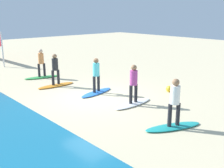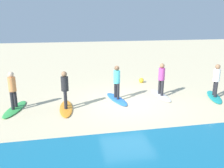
% 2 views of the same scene
% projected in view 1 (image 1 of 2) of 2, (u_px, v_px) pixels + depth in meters
% --- Properties ---
extents(ground_plane, '(60.00, 60.00, 0.00)m').
position_uv_depth(ground_plane, '(94.00, 97.00, 12.68)').
color(ground_plane, beige).
extents(surfboard_teal, '(1.29, 2.16, 0.09)m').
position_uv_depth(surfboard_teal, '(173.00, 127.00, 9.31)').
color(surfboard_teal, teal).
rests_on(surfboard_teal, ground).
extents(surfer_teal, '(0.32, 0.44, 1.64)m').
position_uv_depth(surfer_teal, '(175.00, 99.00, 9.06)').
color(surfer_teal, '#232328').
rests_on(surfer_teal, surfboard_teal).
extents(surfboard_white, '(0.66, 2.12, 0.09)m').
position_uv_depth(surfboard_white, '(133.00, 104.00, 11.67)').
color(surfboard_white, white).
rests_on(surfboard_white, ground).
extents(surfer_white, '(0.32, 0.46, 1.64)m').
position_uv_depth(surfer_white, '(134.00, 81.00, 11.41)').
color(surfer_white, '#232328').
rests_on(surfer_white, surfboard_white).
extents(surfboard_blue, '(0.98, 2.17, 0.09)m').
position_uv_depth(surfboard_blue, '(97.00, 92.00, 13.28)').
color(surfboard_blue, blue).
rests_on(surfboard_blue, ground).
extents(surfer_blue, '(0.32, 0.45, 1.64)m').
position_uv_depth(surfer_blue, '(96.00, 73.00, 13.03)').
color(surfer_blue, '#232328').
rests_on(surfer_blue, surfboard_blue).
extents(surfboard_orange, '(0.59, 2.11, 0.09)m').
position_uv_depth(surfboard_orange, '(56.00, 85.00, 14.57)').
color(surfboard_orange, orange).
rests_on(surfboard_orange, ground).
extents(surfer_orange, '(0.32, 0.46, 1.64)m').
position_uv_depth(surfer_orange, '(55.00, 67.00, 14.32)').
color(surfer_orange, '#232328').
rests_on(surfer_orange, surfboard_orange).
extents(surfboard_green, '(1.01, 2.17, 0.09)m').
position_uv_depth(surfboard_green, '(42.00, 77.00, 16.40)').
color(surfboard_green, green).
rests_on(surfboard_green, ground).
extents(surfer_green, '(0.32, 0.45, 1.64)m').
position_uv_depth(surfer_green, '(41.00, 61.00, 16.15)').
color(surfer_green, '#232328').
rests_on(surfer_green, surfboard_green).
extents(beach_ball, '(0.31, 0.31, 0.31)m').
position_uv_depth(beach_ball, '(169.00, 89.00, 13.50)').
color(beach_ball, yellow).
rests_on(beach_ball, ground).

